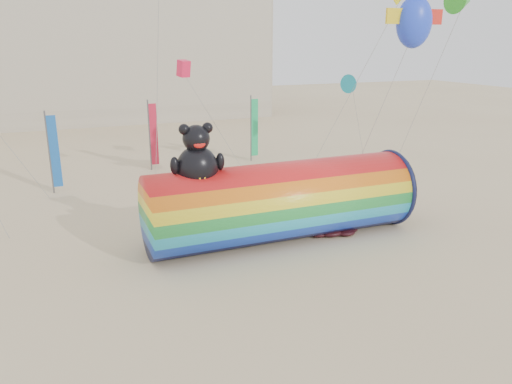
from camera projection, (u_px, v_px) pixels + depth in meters
name	position (u px, v px, depth m)	size (l,w,h in m)	color
ground	(258.00, 252.00, 22.70)	(160.00, 160.00, 0.00)	#CCB58C
hotel_building	(2.00, 31.00, 55.94)	(60.40, 15.40, 20.60)	#B7AD99
windsock_assembly	(281.00, 199.00, 23.80)	(12.97, 3.95, 5.98)	red
kite_handler	(314.00, 211.00, 25.62)	(0.61, 0.40, 1.68)	slate
fabric_bundle	(334.00, 232.00, 24.69)	(2.62, 1.35, 0.41)	#3F0B11
festival_banners	(161.00, 137.00, 35.56)	(15.48, 3.63, 5.20)	#59595E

